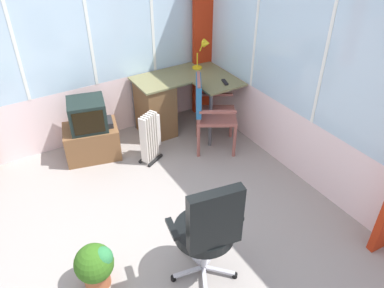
% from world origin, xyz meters
% --- Properties ---
extents(ground, '(5.05, 5.09, 0.06)m').
position_xyz_m(ground, '(0.00, 0.00, -0.03)').
color(ground, gray).
extents(north_window_panel, '(4.05, 0.07, 2.61)m').
position_xyz_m(north_window_panel, '(0.00, 2.08, 1.30)').
color(north_window_panel, silver).
rests_on(north_window_panel, ground).
extents(east_window_panel, '(0.07, 4.09, 2.61)m').
position_xyz_m(east_window_panel, '(2.05, 0.00, 1.30)').
color(east_window_panel, silver).
rests_on(east_window_panel, ground).
extents(curtain_corner, '(0.33, 0.10, 2.51)m').
position_xyz_m(curtain_corner, '(1.92, 1.95, 1.25)').
color(curtain_corner, '#B02B12').
rests_on(curtain_corner, ground).
extents(desk, '(1.20, 0.97, 0.76)m').
position_xyz_m(desk, '(1.10, 1.73, 0.41)').
color(desk, olive).
rests_on(desk, ground).
extents(desk_lamp, '(0.24, 0.20, 0.41)m').
position_xyz_m(desk_lamp, '(1.80, 1.75, 1.03)').
color(desk_lamp, yellow).
rests_on(desk_lamp, desk).
extents(tv_remote, '(0.09, 0.16, 0.02)m').
position_xyz_m(tv_remote, '(1.78, 1.23, 0.77)').
color(tv_remote, black).
rests_on(tv_remote, desk).
extents(wooden_armchair, '(0.66, 0.66, 0.95)m').
position_xyz_m(wooden_armchair, '(1.42, 1.11, 0.60)').
color(wooden_armchair, '#98544B').
rests_on(wooden_armchair, ground).
extents(office_chair, '(0.62, 0.57, 1.07)m').
position_xyz_m(office_chair, '(0.35, -0.58, 0.62)').
color(office_chair, '#B7B7BF').
rests_on(office_chair, ground).
extents(tv_on_stand, '(0.73, 0.58, 0.77)m').
position_xyz_m(tv_on_stand, '(0.13, 1.66, 0.34)').
color(tv_on_stand, brown).
rests_on(tv_on_stand, ground).
extents(space_heater, '(0.33, 0.27, 0.64)m').
position_xyz_m(space_heater, '(0.71, 1.22, 0.32)').
color(space_heater, silver).
rests_on(space_heater, ground).
extents(potted_plant, '(0.33, 0.33, 0.43)m').
position_xyz_m(potted_plant, '(-0.46, -0.15, 0.24)').
color(potted_plant, '#A25432').
rests_on(potted_plant, ground).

